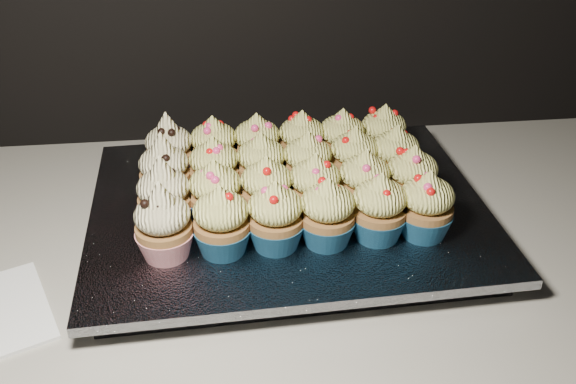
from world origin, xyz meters
name	(u,v)px	position (x,y,z in m)	size (l,w,h in m)	color
worktop	(241,259)	(0.00, 1.70, 0.88)	(2.44, 0.64, 0.04)	beige
baking_tray	(288,218)	(0.06, 1.74, 0.91)	(0.44, 0.34, 0.02)	black
foil_lining	(288,207)	(0.06, 1.74, 0.93)	(0.48, 0.38, 0.01)	silver
cupcake_0	(163,225)	(-0.08, 1.65, 0.97)	(0.06, 0.06, 0.10)	red
cupcake_1	(222,223)	(-0.02, 1.65, 0.97)	(0.06, 0.06, 0.08)	#1A547C
cupcake_2	(276,218)	(0.04, 1.65, 0.97)	(0.06, 0.06, 0.08)	#1A547C
cupcake_3	(327,214)	(0.10, 1.65, 0.97)	(0.06, 0.06, 0.08)	#1A547C
cupcake_4	(379,209)	(0.16, 1.65, 0.97)	(0.06, 0.06, 0.08)	#1A547C
cupcake_5	(426,207)	(0.21, 1.65, 0.97)	(0.06, 0.06, 0.08)	#1A547C
cupcake_6	(164,197)	(-0.08, 1.70, 0.97)	(0.06, 0.06, 0.10)	red
cupcake_7	(216,195)	(-0.03, 1.71, 0.97)	(0.06, 0.06, 0.08)	#1A547C
cupcake_8	(267,191)	(0.03, 1.71, 0.97)	(0.06, 0.06, 0.08)	#1A547C
cupcake_9	(315,188)	(0.09, 1.71, 0.97)	(0.06, 0.06, 0.08)	#1A547C
cupcake_10	(364,183)	(0.15, 1.71, 0.97)	(0.06, 0.06, 0.08)	#1A547C
cupcake_11	(412,179)	(0.21, 1.72, 0.97)	(0.06, 0.06, 0.08)	#1A547C
cupcake_12	(165,172)	(-0.09, 1.76, 0.97)	(0.06, 0.06, 0.10)	red
cupcake_13	(214,170)	(-0.03, 1.76, 0.97)	(0.06, 0.06, 0.08)	#1A547C
cupcake_14	(262,166)	(0.03, 1.77, 0.97)	(0.06, 0.06, 0.08)	#1A547C
cupcake_15	(308,164)	(0.09, 1.76, 0.97)	(0.06, 0.06, 0.08)	#1A547C
cupcake_16	(354,159)	(0.15, 1.77, 0.97)	(0.06, 0.06, 0.08)	#1A547C
cupcake_17	(395,158)	(0.20, 1.77, 0.97)	(0.06, 0.06, 0.08)	#1A547C
cupcake_18	(169,150)	(-0.08, 1.82, 0.97)	(0.06, 0.06, 0.10)	red
cupcake_19	(214,148)	(-0.03, 1.82, 0.97)	(0.06, 0.06, 0.08)	#1A547C
cupcake_20	(257,145)	(0.03, 1.82, 0.97)	(0.06, 0.06, 0.08)	#1A547C
cupcake_21	(302,142)	(0.09, 1.83, 0.97)	(0.06, 0.06, 0.08)	#1A547C
cupcake_22	(342,140)	(0.14, 1.83, 0.97)	(0.06, 0.06, 0.08)	#1A547C
cupcake_23	(383,136)	(0.20, 1.83, 0.97)	(0.06, 0.06, 0.08)	#1A547C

